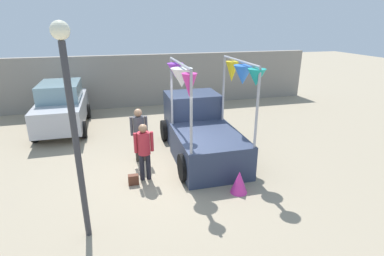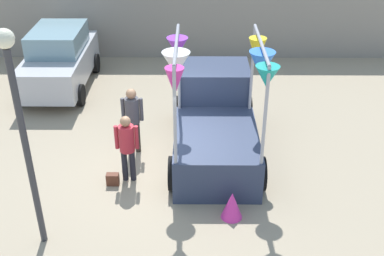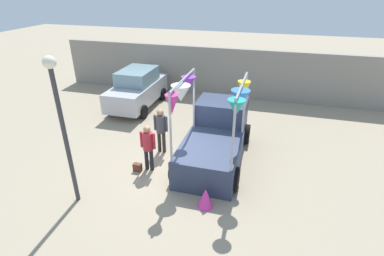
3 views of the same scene
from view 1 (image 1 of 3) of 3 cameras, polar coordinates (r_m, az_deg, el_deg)
name	(u,v)px [view 1 (image 1 of 3)]	position (r m, az deg, el deg)	size (l,w,h in m)	color
ground_plane	(172,170)	(8.98, -3.83, -8.07)	(60.00, 60.00, 0.00)	gray
vendor_truck	(200,127)	(9.84, 1.48, 0.17)	(2.46, 4.04, 3.15)	#2D3851
parked_car	(62,106)	(13.13, -23.53, 3.83)	(1.88, 4.00, 1.88)	#B7B7BC
person_customer	(144,147)	(8.17, -9.13, -3.58)	(0.53, 0.34, 1.63)	black
person_vendor	(139,130)	(9.28, -10.04, -0.38)	(0.53, 0.34, 1.71)	#2D2823
handbag	(133,180)	(8.35, -11.09, -9.63)	(0.28, 0.16, 0.28)	#592D1E
street_lamp	(71,109)	(5.74, -22.03, 3.46)	(0.32, 0.32, 4.20)	#333338
brick_boundary_wall	(143,81)	(15.67, -9.35, 8.91)	(18.00, 0.36, 2.60)	gray
folded_kite_bundle_magenta	(239,182)	(7.86, 8.97, -10.13)	(0.44, 0.44, 0.60)	#D83399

